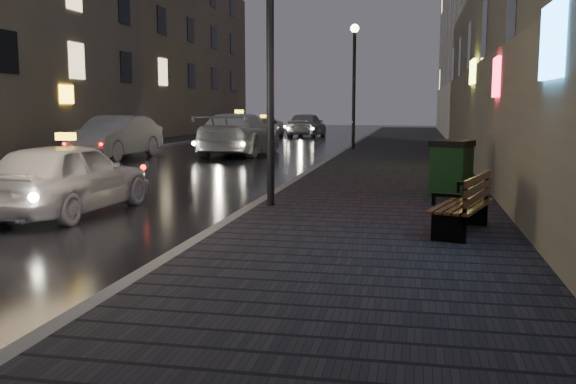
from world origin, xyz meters
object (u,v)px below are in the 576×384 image
object	(u,v)px
lamp_near	(270,25)
taxi_near	(68,177)
car_left_mid	(115,137)
car_far	(307,125)
taxi_far	(263,127)
bench	(466,204)
taxi_mid	(239,134)
lamp_far	(354,71)
trash_bin	(451,168)

from	to	relation	value
lamp_near	taxi_near	size ratio (longest dim) A/B	1.29
car_left_mid	car_far	world-z (taller)	car_left_mid
car_left_mid	taxi_far	bearing A→B (deg)	85.63
bench	taxi_far	bearing A→B (deg)	125.92
taxi_near	taxi_far	size ratio (longest dim) A/B	0.88
lamp_near	taxi_mid	bearing A→B (deg)	107.96
bench	taxi_near	bearing A→B (deg)	-172.84
lamp_far	car_far	world-z (taller)	lamp_far
taxi_near	car_far	bearing A→B (deg)	-86.57
taxi_mid	taxi_far	bearing A→B (deg)	-80.05
lamp_near	lamp_far	xyz separation A→B (m)	(0.00, 16.00, 0.00)
lamp_near	taxi_far	bearing A→B (deg)	103.83
trash_bin	taxi_far	bearing A→B (deg)	133.48
car_far	lamp_near	bearing A→B (deg)	101.96
taxi_far	lamp_near	bearing A→B (deg)	-80.23
lamp_near	taxi_near	bearing A→B (deg)	-167.29
trash_bin	taxi_far	size ratio (longest dim) A/B	0.25
lamp_far	taxi_mid	xyz separation A→B (m)	(-4.49, -2.14, -2.64)
lamp_near	taxi_far	distance (m)	28.64
lamp_near	taxi_far	world-z (taller)	lamp_near
taxi_mid	car_far	distance (m)	15.15
lamp_near	trash_bin	size ratio (longest dim) A/B	4.54
lamp_far	trash_bin	bearing A→B (deg)	-76.28
car_left_mid	lamp_near	bearing A→B (deg)	-50.08
taxi_far	taxi_mid	bearing A→B (deg)	-84.53
taxi_far	car_far	world-z (taller)	car_far
bench	car_far	bearing A→B (deg)	120.82
lamp_far	taxi_near	xyz separation A→B (m)	(-3.73, -16.84, -2.79)
lamp_near	car_far	bearing A→B (deg)	98.35
bench	car_left_mid	bearing A→B (deg)	149.48
taxi_near	car_far	distance (m)	29.85
taxi_near	car_far	size ratio (longest dim) A/B	0.89
trash_bin	car_left_mid	bearing A→B (deg)	164.73
taxi_far	trash_bin	bearing A→B (deg)	-72.33
bench	car_left_mid	size ratio (longest dim) A/B	0.37
car_far	trash_bin	bearing A→B (deg)	109.47
bench	taxi_mid	distance (m)	17.79
trash_bin	taxi_near	bearing A→B (deg)	-136.68
bench	taxi_far	size ratio (longest dim) A/B	0.40
taxi_near	car_far	xyz separation A→B (m)	(-0.53, 29.84, 0.09)
taxi_mid	car_far	size ratio (longest dim) A/B	1.28
lamp_near	trash_bin	distance (m)	4.82
car_left_mid	lamp_far	bearing A→B (deg)	31.55
lamp_near	lamp_far	world-z (taller)	same
taxi_mid	car_far	world-z (taller)	taxi_mid
car_left_mid	taxi_far	distance (m)	16.68
trash_bin	taxi_near	size ratio (longest dim) A/B	0.29
taxi_near	car_left_mid	xyz separation A→B (m)	(-4.92, 11.93, 0.12)
car_left_mid	taxi_near	bearing A→B (deg)	-65.61
taxi_near	car_far	world-z (taller)	car_far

